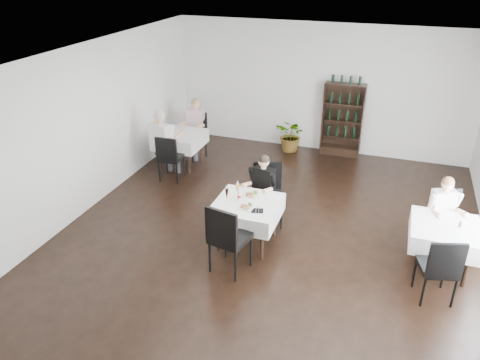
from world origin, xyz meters
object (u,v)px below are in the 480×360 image
Objects in this scene: wine_shelf at (342,121)px; diner_main at (261,185)px; potted_tree at (292,135)px; main_table at (247,210)px.

diner_main is at bearing -103.42° from wine_shelf.
wine_shelf is 1.23m from potted_tree.
diner_main is (0.27, -3.43, 0.35)m from potted_tree.
potted_tree is at bearing 93.28° from main_table.
wine_shelf is at bearing 78.22° from main_table.
main_table is 1.26× the size of potted_tree.
potted_tree is at bearing 94.50° from diner_main.
wine_shelf reaches higher than potted_tree.
potted_tree is at bearing -170.34° from wine_shelf.
potted_tree is 0.63× the size of diner_main.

